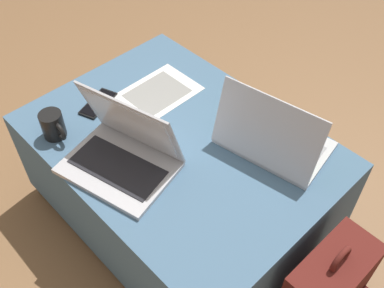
{
  "coord_description": "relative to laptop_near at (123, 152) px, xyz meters",
  "views": [
    {
      "loc": [
        0.78,
        -0.68,
        1.52
      ],
      "look_at": [
        0.1,
        -0.03,
        0.51
      ],
      "focal_mm": 42.0,
      "sensor_mm": 36.0,
      "label": 1
    }
  ],
  "objects": [
    {
      "name": "ground_plane",
      "position": [
        0.04,
        0.19,
        -0.48
      ],
      "size": [
        14.0,
        14.0,
        0.0
      ],
      "primitive_type": "plane",
      "color": "olive"
    },
    {
      "name": "ottoman",
      "position": [
        0.04,
        0.19,
        -0.26
      ],
      "size": [
        1.03,
        0.75,
        0.43
      ],
      "color": "#2A3D4E",
      "rests_on": "ground_plane"
    },
    {
      "name": "laptop_near",
      "position": [
        0.0,
        0.0,
        0.0
      ],
      "size": [
        0.39,
        0.32,
        0.25
      ],
      "rotation": [
        0.0,
        0.0,
        0.25
      ],
      "color": "silver",
      "rests_on": "ottoman"
    },
    {
      "name": "laptop_far",
      "position": [
        0.28,
        0.38,
        -0.0
      ],
      "size": [
        0.38,
        0.29,
        0.24
      ],
      "rotation": [
        0.0,
        0.0,
        3.31
      ],
      "color": "silver",
      "rests_on": "ottoman"
    },
    {
      "name": "cell_phone",
      "position": [
        -0.29,
        0.1,
        -0.05
      ],
      "size": [
        0.12,
        0.17,
        0.01
      ],
      "rotation": [
        0.0,
        0.0,
        0.35
      ],
      "color": "black",
      "rests_on": "ottoman"
    },
    {
      "name": "paper_sheet",
      "position": [
        -0.19,
        0.3,
        -0.05
      ],
      "size": [
        0.21,
        0.3,
        0.0
      ],
      "rotation": [
        0.0,
        0.0,
        0.01
      ],
      "color": "white",
      "rests_on": "ottoman"
    },
    {
      "name": "coffee_mug",
      "position": [
        -0.26,
        -0.09,
        -0.0
      ],
      "size": [
        0.11,
        0.08,
        0.09
      ],
      "color": "black",
      "rests_on": "ottoman"
    }
  ]
}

